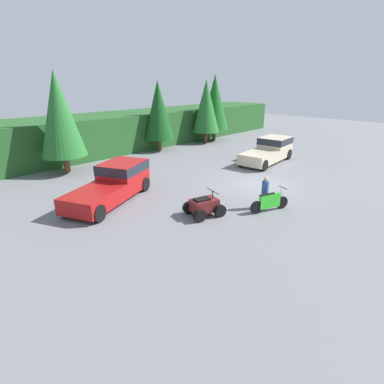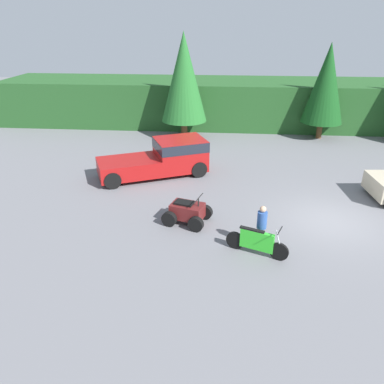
% 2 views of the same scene
% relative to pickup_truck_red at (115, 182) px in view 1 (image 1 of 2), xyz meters
% --- Properties ---
extents(ground_plane, '(80.00, 80.00, 0.00)m').
position_rel_pickup_truck_red_xyz_m(ground_plane, '(7.67, -4.58, -0.99)').
color(ground_plane, slate).
extents(hillside_backdrop, '(44.00, 6.00, 3.35)m').
position_rel_pickup_truck_red_xyz_m(hillside_backdrop, '(7.67, 11.42, 0.68)').
color(hillside_backdrop, '#235123').
rests_on(hillside_backdrop, ground_plane).
extents(tree_left, '(3.09, 3.09, 7.02)m').
position_rel_pickup_truck_red_xyz_m(tree_left, '(0.37, 6.92, 3.14)').
color(tree_left, brown).
rests_on(tree_left, ground_plane).
extents(tree_mid_left, '(2.80, 2.80, 6.37)m').
position_rel_pickup_truck_red_xyz_m(tree_mid_left, '(9.84, 7.74, 2.76)').
color(tree_mid_left, brown).
rests_on(tree_mid_left, ground_plane).
extents(tree_mid_right, '(2.85, 2.85, 6.47)m').
position_rel_pickup_truck_red_xyz_m(tree_mid_right, '(15.87, 7.22, 2.82)').
color(tree_mid_right, brown).
rests_on(tree_mid_right, ground_plane).
extents(tree_right, '(3.08, 3.08, 7.00)m').
position_rel_pickup_truck_red_xyz_m(tree_right, '(17.57, 7.49, 3.13)').
color(tree_right, brown).
rests_on(tree_right, ground_plane).
extents(pickup_truck_red, '(6.03, 4.25, 1.88)m').
position_rel_pickup_truck_red_xyz_m(pickup_truck_red, '(0.00, 0.00, 0.00)').
color(pickup_truck_red, maroon).
rests_on(pickup_truck_red, ground_plane).
extents(pickup_truck_second, '(5.88, 2.69, 1.88)m').
position_rel_pickup_truck_red_xyz_m(pickup_truck_second, '(13.52, -1.92, 0.00)').
color(pickup_truck_second, beige).
rests_on(pickup_truck_second, ground_plane).
extents(dirt_bike, '(2.17, 1.04, 1.19)m').
position_rel_pickup_truck_red_xyz_m(dirt_bike, '(4.44, -7.25, -0.50)').
color(dirt_bike, black).
rests_on(dirt_bike, ground_plane).
extents(quad_atv, '(2.07, 1.76, 1.20)m').
position_rel_pickup_truck_red_xyz_m(quad_atv, '(1.76, -5.17, -0.52)').
color(quad_atv, black).
rests_on(quad_atv, ground_plane).
extents(rider_person, '(0.42, 0.42, 1.71)m').
position_rel_pickup_truck_red_xyz_m(rider_person, '(4.60, -6.83, -0.06)').
color(rider_person, brown).
rests_on(rider_person, ground_plane).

